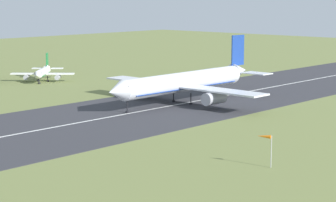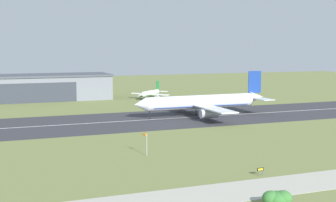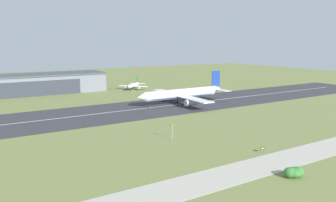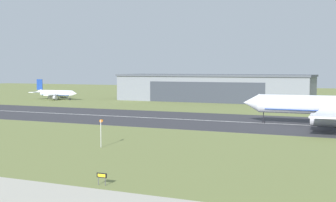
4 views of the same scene
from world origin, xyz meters
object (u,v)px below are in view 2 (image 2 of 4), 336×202
(airplane_landing, at_px, (201,102))
(windsock_pole, at_px, (144,135))
(shrub_clump, at_px, (277,198))
(runway_sign, at_px, (260,170))
(airplane_parked_west, at_px, (150,93))

(airplane_landing, xyz_separation_m, windsock_pole, (-39.67, -51.62, -0.57))
(shrub_clump, distance_m, runway_sign, 18.16)
(airplane_parked_west, relative_size, shrub_clump, 3.92)
(airplane_landing, relative_size, shrub_clump, 11.02)
(shrub_clump, relative_size, runway_sign, 3.00)
(windsock_pole, bearing_deg, airplane_landing, 52.46)
(airplane_landing, distance_m, windsock_pole, 65.11)
(airplane_parked_west, xyz_separation_m, runway_sign, (-25.18, -139.23, -1.76))
(airplane_parked_west, distance_m, shrub_clump, 159.21)
(airplane_parked_west, distance_m, windsock_pole, 120.74)
(runway_sign, bearing_deg, airplane_parked_west, 79.75)
(airplane_landing, distance_m, shrub_clump, 99.06)
(airplane_parked_west, distance_m, runway_sign, 141.50)
(airplane_parked_west, xyz_separation_m, shrub_clump, (-32.53, -155.84, -1.67))
(airplane_landing, xyz_separation_m, shrub_clump, (-30.91, -94.02, -4.09))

